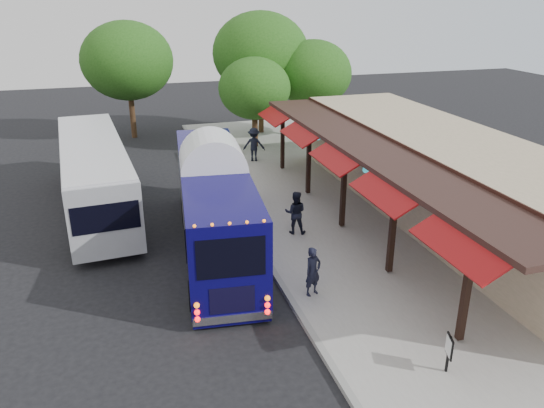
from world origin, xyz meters
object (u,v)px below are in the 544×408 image
object	(u,v)px
ped_b	(295,213)
sign_board	(449,348)
ped_a	(313,272)
city_bus	(95,173)
ped_c	(237,175)
ped_d	(254,144)
coach_bus	(214,201)

from	to	relation	value
ped_b	sign_board	distance (m)	9.06
ped_a	sign_board	distance (m)	4.85
city_bus	ped_c	distance (m)	6.41
ped_d	sign_board	distance (m)	19.00
sign_board	city_bus	bearing A→B (deg)	138.47
coach_bus	city_bus	world-z (taller)	coach_bus
sign_board	ped_d	bearing A→B (deg)	107.53
ped_a	ped_c	size ratio (longest dim) A/B	0.91
coach_bus	ped_c	distance (m)	5.66
ped_b	ped_d	distance (m)	10.04
coach_bus	city_bus	size ratio (longest dim) A/B	0.95
coach_bus	ped_a	world-z (taller)	coach_bus
city_bus	ped_d	world-z (taller)	city_bus
ped_b	ped_c	xyz separation A→B (m)	(-1.17, 5.13, 0.01)
ped_c	ped_b	bearing A→B (deg)	93.30
coach_bus	city_bus	xyz separation A→B (m)	(-4.32, 5.23, -0.17)
ped_b	ped_d	size ratio (longest dim) A/B	0.92
city_bus	ped_c	size ratio (longest dim) A/B	6.67
ped_c	coach_bus	bearing A→B (deg)	58.96
ped_c	sign_board	xyz separation A→B (m)	(2.11, -14.13, -0.18)
coach_bus	ped_a	size ratio (longest dim) A/B	6.96
coach_bus	ped_b	xyz separation A→B (m)	(3.22, 0.08, -0.87)
coach_bus	ped_d	size ratio (longest dim) A/B	5.90
ped_a	ped_d	world-z (taller)	ped_d
ped_a	sign_board	world-z (taller)	ped_a
ped_d	sign_board	xyz separation A→B (m)	(-0.01, -19.00, -0.24)
ped_c	ped_d	size ratio (longest dim) A/B	0.93
sign_board	coach_bus	bearing A→B (deg)	132.54
ped_d	sign_board	size ratio (longest dim) A/B	1.82
city_bus	sign_board	bearing A→B (deg)	-63.62
ped_a	ped_b	size ratio (longest dim) A/B	0.92
ped_d	city_bus	bearing A→B (deg)	49.17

